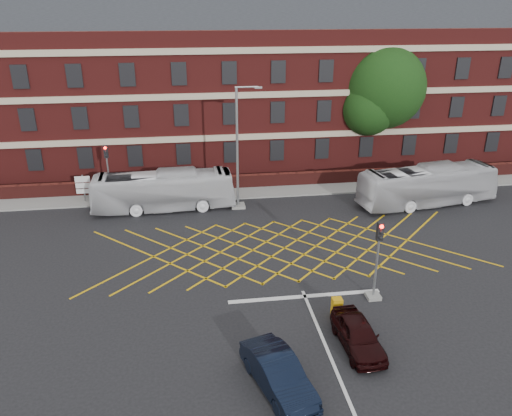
{
  "coord_description": "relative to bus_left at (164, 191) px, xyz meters",
  "views": [
    {
      "loc": [
        -5.59,
        -25.01,
        14.24
      ],
      "look_at": [
        -1.86,
        1.5,
        3.02
      ],
      "focal_mm": 35.0,
      "sensor_mm": 36.0,
      "label": 1
    }
  ],
  "objects": [
    {
      "name": "street_lamp",
      "position": [
        5.44,
        -0.41,
        1.6
      ],
      "size": [
        2.25,
        1.0,
        8.82
      ],
      "color": "slate",
      "rests_on": "ground"
    },
    {
      "name": "direction_signs",
      "position": [
        -5.99,
        2.03,
        -0.05
      ],
      "size": [
        1.1,
        0.16,
        2.2
      ],
      "color": "gray",
      "rests_on": "ground"
    },
    {
      "name": "traffic_light_near",
      "position": [
        10.98,
        -13.53,
        0.33
      ],
      "size": [
        0.7,
        0.7,
        4.27
      ],
      "color": "slate",
      "rests_on": "ground"
    },
    {
      "name": "deciduous_tree",
      "position": [
        18.96,
        7.48,
        5.26
      ],
      "size": [
        7.49,
        7.19,
        10.8
      ],
      "color": "black",
      "rests_on": "ground"
    },
    {
      "name": "boundary_wall",
      "position": [
        7.53,
        3.59,
        -0.88
      ],
      "size": [
        56.0,
        0.5,
        1.1
      ],
      "primitive_type": "cube",
      "color": "#4B1614",
      "rests_on": "ground"
    },
    {
      "name": "ground",
      "position": [
        7.53,
        -9.41,
        -1.43
      ],
      "size": [
        120.0,
        120.0,
        0.0
      ],
      "primitive_type": "plane",
      "color": "black",
      "rests_on": "ground"
    },
    {
      "name": "bus_left",
      "position": [
        0.0,
        0.0,
        0.0
      ],
      "size": [
        10.34,
        2.74,
        2.86
      ],
      "primitive_type": "imported",
      "rotation": [
        0.0,
        0.0,
        1.6
      ],
      "color": "silver",
      "rests_on": "ground"
    },
    {
      "name": "box_junction_hatching",
      "position": [
        7.53,
        -7.41,
        -1.42
      ],
      "size": [
        8.22,
        8.22,
        0.02
      ],
      "primitive_type": "cube",
      "rotation": [
        0.0,
        0.0,
        0.79
      ],
      "color": "#CC990C",
      "rests_on": "ground"
    },
    {
      "name": "car_navy",
      "position": [
        4.96,
        -19.22,
        -0.72
      ],
      "size": [
        2.71,
        4.57,
        1.42
      ],
      "primitive_type": "imported",
      "rotation": [
        0.0,
        0.0,
        0.3
      ],
      "color": "black",
      "rests_on": "ground"
    },
    {
      "name": "bus_right",
      "position": [
        19.39,
        -1.8,
        0.05
      ],
      "size": [
        10.88,
        4.08,
        2.96
      ],
      "primitive_type": "imported",
      "rotation": [
        0.0,
        0.0,
        1.72
      ],
      "color": "#BCBCC1",
      "rests_on": "ground"
    },
    {
      "name": "centre_line",
      "position": [
        7.53,
        -19.41,
        -1.42
      ],
      "size": [
        0.15,
        14.0,
        0.02
      ],
      "primitive_type": "cube",
      "color": "silver",
      "rests_on": "ground"
    },
    {
      "name": "traffic_light_far",
      "position": [
        -4.14,
        2.52,
        0.33
      ],
      "size": [
        0.7,
        0.7,
        4.27
      ],
      "color": "slate",
      "rests_on": "ground"
    },
    {
      "name": "victorian_building",
      "position": [
        7.77,
        12.58,
        6.41
      ],
      "size": [
        51.0,
        12.17,
        20.4
      ],
      "color": "#5B1817",
      "rests_on": "ground"
    },
    {
      "name": "car_maroon",
      "position": [
        8.89,
        -17.19,
        -0.77
      ],
      "size": [
        1.74,
        3.92,
        1.31
      ],
      "primitive_type": "imported",
      "rotation": [
        0.0,
        0.0,
        0.05
      ],
      "color": "black",
      "rests_on": "ground"
    },
    {
      "name": "utility_cabinet",
      "position": [
        8.63,
        -14.82,
        -0.93
      ],
      "size": [
        0.48,
        0.43,
        1.0
      ],
      "primitive_type": "cube",
      "color": "#C68D0B",
      "rests_on": "ground"
    },
    {
      "name": "stop_line",
      "position": [
        7.53,
        -12.91,
        -1.42
      ],
      "size": [
        8.0,
        0.3,
        0.02
      ],
      "primitive_type": "cube",
      "color": "silver",
      "rests_on": "ground"
    },
    {
      "name": "far_pavement",
      "position": [
        7.53,
        2.59,
        -1.37
      ],
      "size": [
        60.0,
        3.0,
        0.12
      ],
      "primitive_type": "cube",
      "color": "slate",
      "rests_on": "ground"
    }
  ]
}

